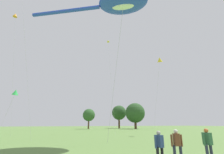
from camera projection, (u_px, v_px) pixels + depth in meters
big_show_kite at (120, 3)px, 19.91m from camera, size 13.95×9.84×16.73m
person_navy_jacket at (159, 145)px, 8.22m from camera, size 0.57×0.44×1.61m
person_brown_coat at (208, 142)px, 8.84m from camera, size 0.61×0.45×1.71m
person_redhead_woman at (177, 143)px, 8.55m from camera, size 0.56×0.49×1.67m
small_kite_delta_white at (108, 42)px, 40.96m from camera, size 0.93×5.45×22.31m
small_kite_stunt_black at (160, 60)px, 32.58m from camera, size 1.65×4.52×14.84m
small_kite_triangle_green at (15, 92)px, 22.57m from camera, size 2.86×4.98×6.58m
small_kite_box_yellow at (15, 16)px, 30.70m from camera, size 2.73×1.24×21.96m
tree_broad_distant at (119, 113)px, 76.54m from camera, size 6.64×6.64×10.33m
tree_oak_left at (135, 113)px, 67.88m from camera, size 8.00×8.00×10.36m
tree_oak_right at (89, 115)px, 65.40m from camera, size 4.84×4.84×7.79m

